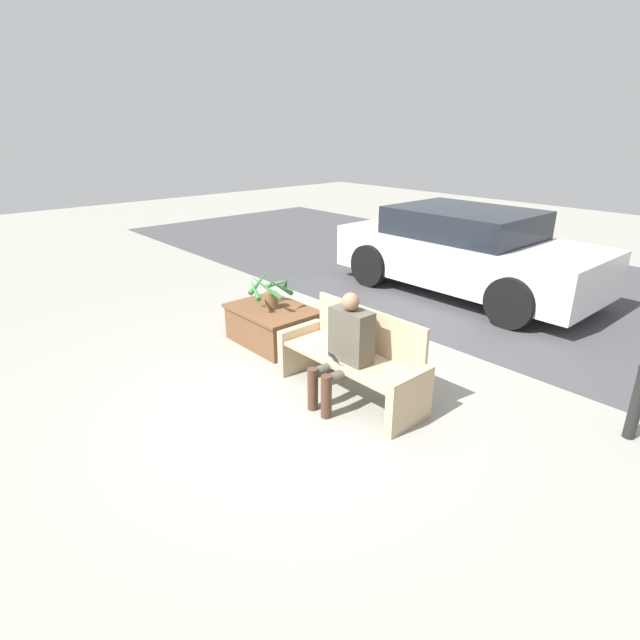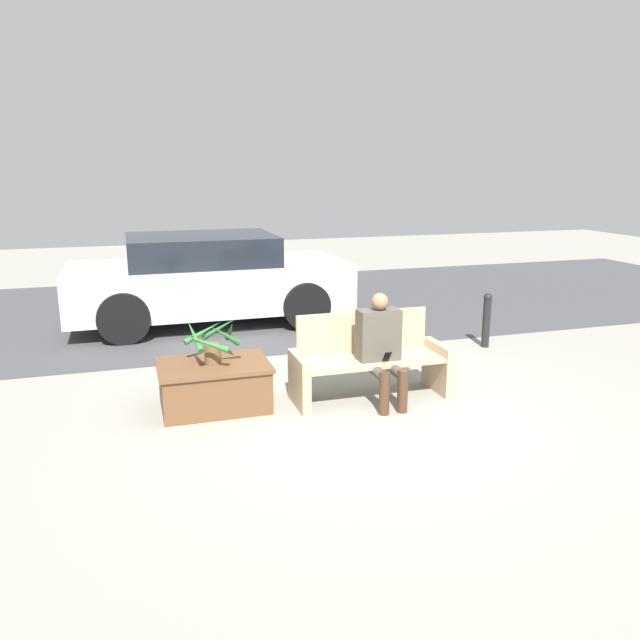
{
  "view_description": "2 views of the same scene",
  "coord_description": "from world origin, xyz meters",
  "px_view_note": "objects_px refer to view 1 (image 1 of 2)",
  "views": [
    {
      "loc": [
        3.41,
        -2.79,
        2.6
      ],
      "look_at": [
        -0.26,
        0.48,
        0.68
      ],
      "focal_mm": 28.0,
      "sensor_mm": 36.0,
      "label": 1
    },
    {
      "loc": [
        -2.12,
        -5.31,
        2.37
      ],
      "look_at": [
        -0.3,
        0.55,
        0.86
      ],
      "focal_mm": 35.0,
      "sensor_mm": 36.0,
      "label": 2
    }
  ],
  "objects_px": {
    "bench": "(354,358)",
    "potted_plant": "(271,290)",
    "parked_car": "(465,251)",
    "bollard_post": "(638,399)",
    "person_seated": "(345,345)",
    "planter_box": "(272,324)"
  },
  "relations": [
    {
      "from": "planter_box",
      "to": "potted_plant",
      "type": "xyz_separation_m",
      "value": [
        0.01,
        -0.0,
        0.45
      ]
    },
    {
      "from": "person_seated",
      "to": "bollard_post",
      "type": "distance_m",
      "value": 2.6
    },
    {
      "from": "planter_box",
      "to": "bollard_post",
      "type": "relative_size",
      "value": 1.48
    },
    {
      "from": "bench",
      "to": "person_seated",
      "type": "distance_m",
      "value": 0.3
    },
    {
      "from": "parked_car",
      "to": "bollard_post",
      "type": "height_order",
      "value": "parked_car"
    },
    {
      "from": "bench",
      "to": "potted_plant",
      "type": "bearing_deg",
      "value": 174.48
    },
    {
      "from": "bench",
      "to": "bollard_post",
      "type": "relative_size",
      "value": 2.22
    },
    {
      "from": "bench",
      "to": "parked_car",
      "type": "height_order",
      "value": "parked_car"
    },
    {
      "from": "bollard_post",
      "to": "parked_car",
      "type": "bearing_deg",
      "value": 143.67
    },
    {
      "from": "person_seated",
      "to": "bench",
      "type": "bearing_deg",
      "value": 107.17
    },
    {
      "from": "potted_plant",
      "to": "bollard_post",
      "type": "relative_size",
      "value": 0.8
    },
    {
      "from": "parked_car",
      "to": "bollard_post",
      "type": "relative_size",
      "value": 5.67
    },
    {
      "from": "bollard_post",
      "to": "planter_box",
      "type": "bearing_deg",
      "value": -163.65
    },
    {
      "from": "bench",
      "to": "bollard_post",
      "type": "xyz_separation_m",
      "value": [
        2.2,
        1.27,
        -0.01
      ]
    },
    {
      "from": "person_seated",
      "to": "bollard_post",
      "type": "bearing_deg",
      "value": 34.29
    },
    {
      "from": "planter_box",
      "to": "bollard_post",
      "type": "bearing_deg",
      "value": 16.35
    },
    {
      "from": "potted_plant",
      "to": "bench",
      "type": "bearing_deg",
      "value": -5.52
    },
    {
      "from": "person_seated",
      "to": "parked_car",
      "type": "distance_m",
      "value": 4.14
    },
    {
      "from": "bench",
      "to": "parked_car",
      "type": "xyz_separation_m",
      "value": [
        -1.18,
        3.76,
        0.3
      ]
    },
    {
      "from": "planter_box",
      "to": "bollard_post",
      "type": "xyz_separation_m",
      "value": [
        3.8,
        1.12,
        0.13
      ]
    },
    {
      "from": "planter_box",
      "to": "potted_plant",
      "type": "distance_m",
      "value": 0.45
    },
    {
      "from": "person_seated",
      "to": "potted_plant",
      "type": "bearing_deg",
      "value": 168.34
    }
  ]
}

